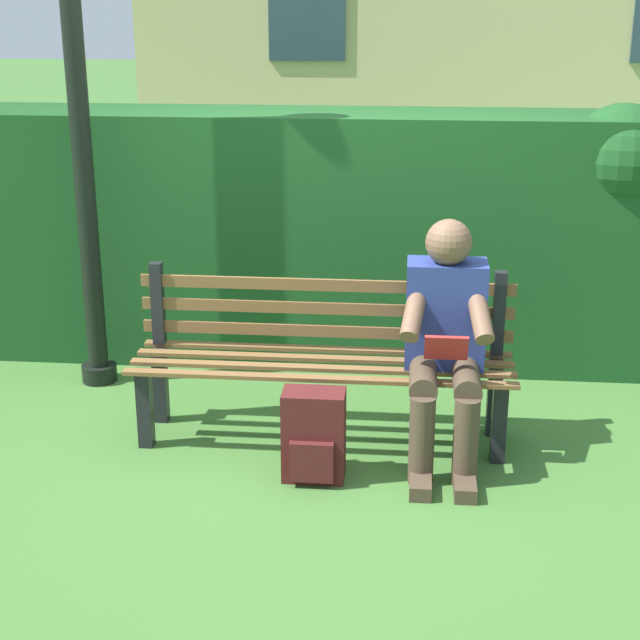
% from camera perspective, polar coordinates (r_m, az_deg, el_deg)
% --- Properties ---
extents(ground, '(60.00, 60.00, 0.00)m').
position_cam_1_polar(ground, '(4.90, 0.11, -7.12)').
color(ground, '#3D6B2D').
extents(park_bench, '(1.89, 0.46, 0.86)m').
position_cam_1_polar(park_bench, '(4.80, 0.20, -2.07)').
color(park_bench, black).
rests_on(park_bench, ground).
extents(person_seated, '(0.44, 0.73, 1.15)m').
position_cam_1_polar(person_seated, '(4.56, 7.47, -1.04)').
color(person_seated, navy).
rests_on(person_seated, ground).
extents(hedge_backdrop, '(6.02, 0.75, 1.58)m').
position_cam_1_polar(hedge_backdrop, '(5.84, -0.58, 5.25)').
color(hedge_backdrop, '#19471E').
rests_on(hedge_backdrop, ground).
extents(backpack, '(0.29, 0.25, 0.43)m').
position_cam_1_polar(backpack, '(4.45, -0.32, -6.92)').
color(backpack, '#4C1919').
rests_on(backpack, ground).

